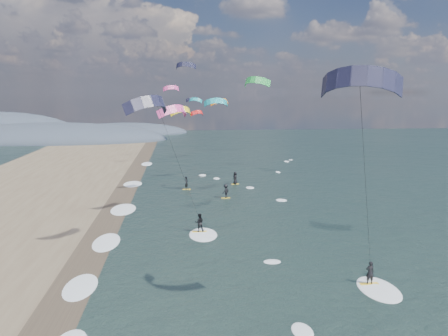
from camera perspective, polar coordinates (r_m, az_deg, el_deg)
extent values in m
plane|color=black|center=(26.54, 5.07, -19.64)|extent=(260.00, 260.00, 0.00)
cube|color=#382D23|center=(35.96, -17.77, -11.91)|extent=(3.00, 240.00, 0.00)
ellipsoid|color=#3D4756|center=(128.36, -21.85, 3.30)|extent=(64.00, 24.00, 10.00)
ellipsoid|color=#3D4756|center=(144.33, -12.78, 4.41)|extent=(40.00, 18.00, 7.00)
cube|color=yellow|center=(32.68, 18.44, -14.17)|extent=(1.31, 0.39, 0.06)
imported|color=black|center=(32.35, 18.53, -12.81)|extent=(0.59, 0.39, 1.61)
ellipsoid|color=white|center=(32.15, 19.54, -14.69)|extent=(2.60, 4.20, 0.12)
cylinder|color=black|center=(26.97, 18.02, -2.34)|extent=(0.02, 0.02, 14.48)
cube|color=yellow|center=(41.82, -3.22, -8.31)|extent=(1.38, 0.43, 0.06)
imported|color=black|center=(41.54, -3.23, -7.11)|extent=(0.86, 0.68, 1.76)
ellipsoid|color=white|center=(41.08, -2.74, -8.69)|extent=(2.60, 4.20, 0.12)
cylinder|color=black|center=(37.22, -5.80, 0.24)|extent=(0.02, 0.02, 13.13)
cube|color=yellow|center=(54.75, 0.22, -3.92)|extent=(1.10, 0.35, 0.05)
imported|color=black|center=(54.55, 0.22, -3.02)|extent=(1.23, 1.24, 1.72)
cube|color=yellow|center=(62.98, 1.47, -2.10)|extent=(1.10, 0.35, 0.05)
imported|color=black|center=(62.79, 1.47, -1.28)|extent=(0.89, 1.03, 1.77)
cube|color=yellow|center=(59.80, -4.90, -2.77)|extent=(1.10, 0.35, 0.05)
imported|color=black|center=(59.62, -4.91, -1.95)|extent=(0.64, 0.74, 1.71)
ellipsoid|color=white|center=(32.12, -17.11, -14.58)|extent=(2.40, 5.40, 0.11)
ellipsoid|color=white|center=(40.35, -14.62, -9.35)|extent=(2.40, 5.40, 0.11)
ellipsoid|color=white|center=(50.78, -12.76, -5.30)|extent=(2.40, 5.40, 0.11)
ellipsoid|color=white|center=(64.32, -11.29, -2.06)|extent=(2.40, 5.40, 0.11)
ellipsoid|color=white|center=(81.96, -10.12, 0.53)|extent=(2.40, 5.40, 0.11)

